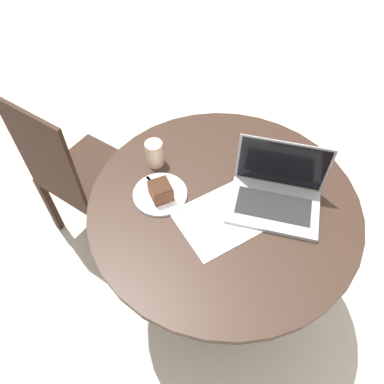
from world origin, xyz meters
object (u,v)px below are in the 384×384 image
object	(u,v)px
plate	(160,194)
coffee_glass	(154,153)
laptop	(276,195)
chair	(77,175)

from	to	relation	value
plate	coffee_glass	world-z (taller)	coffee_glass
plate	laptop	world-z (taller)	laptop
chair	coffee_glass	size ratio (longest dim) A/B	8.80
plate	laptop	distance (m)	0.45
chair	plate	size ratio (longest dim) A/B	4.66
coffee_glass	plate	bearing A→B (deg)	75.41
chair	plate	distance (m)	0.65
chair	laptop	world-z (taller)	laptop
laptop	chair	bearing A→B (deg)	-8.57
plate	coffee_glass	size ratio (longest dim) A/B	1.89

